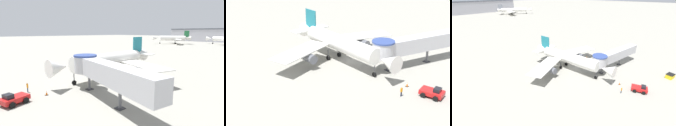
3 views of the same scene
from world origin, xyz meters
The scene contains 8 objects.
ground_plane centered at (0.00, 0.00, 0.00)m, with size 800.00×800.00×0.00m, color gray.
main_airplane centered at (-1.59, 1.31, 3.66)m, with size 28.39×26.78×8.59m.
jet_bridge centered at (7.72, -8.88, 4.24)m, with size 19.61×6.47×5.92m.
pushback_tug_red centered at (0.77, -19.31, 0.77)m, with size 3.19×4.00×1.67m.
traffic_cone_near_nose centered at (0.42, -14.58, 0.36)m, with size 0.46×0.46×0.76m.
traffic_cone_starboard_wing centered at (9.51, 1.53, 0.40)m, with size 0.51×0.51×0.84m.
ground_crew_marshaller centered at (-2.97, -16.32, 0.95)m, with size 0.32×0.22×1.65m.
background_jet_green_tail centered at (-45.12, 111.43, 4.76)m, with size 26.54×27.05×10.86m.
Camera 1 is at (26.69, -24.95, 9.87)m, focal length 28.00 mm.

